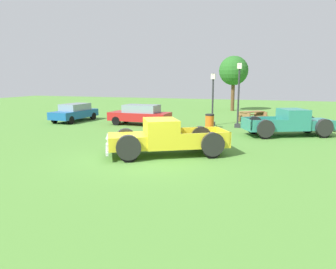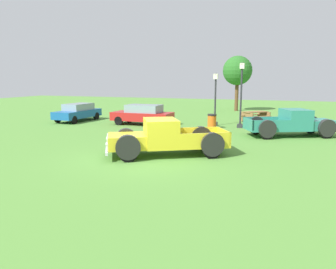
% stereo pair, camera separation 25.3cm
% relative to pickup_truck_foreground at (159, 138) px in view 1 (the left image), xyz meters
% --- Properties ---
extents(ground_plane, '(80.00, 80.00, 0.00)m').
position_rel_pickup_truck_foreground_xyz_m(ground_plane, '(-0.24, -0.81, -0.75)').
color(ground_plane, '#548C38').
extents(pickup_truck_foreground, '(5.34, 4.08, 1.57)m').
position_rel_pickup_truck_foreground_xyz_m(pickup_truck_foreground, '(0.00, 0.00, 0.00)').
color(pickup_truck_foreground, yellow).
rests_on(pickup_truck_foreground, ground_plane).
extents(pickup_truck_behind_left, '(5.32, 3.71, 1.54)m').
position_rel_pickup_truck_foreground_xyz_m(pickup_truck_behind_left, '(5.59, 7.05, -0.01)').
color(pickup_truck_behind_left, '#2D8475').
rests_on(pickup_truck_behind_left, ground_plane).
extents(sedan_distant_a, '(1.87, 4.13, 1.35)m').
position_rel_pickup_truck_foreground_xyz_m(sedan_distant_a, '(-10.08, 8.50, -0.04)').
color(sedan_distant_a, '#195699').
rests_on(sedan_distant_a, ground_plane).
extents(sedan_distant_b, '(4.31, 1.83, 1.43)m').
position_rel_pickup_truck_foreground_xyz_m(sedan_distant_b, '(-4.52, 8.34, 0.00)').
color(sedan_distant_b, '#B21E1E').
rests_on(sedan_distant_b, ground_plane).
extents(lamp_post_near, '(0.36, 0.36, 4.31)m').
position_rel_pickup_truck_foreground_xyz_m(lamp_post_near, '(2.19, 9.27, 1.51)').
color(lamp_post_near, '#2D2D33').
rests_on(lamp_post_near, ground_plane).
extents(lamp_post_far, '(0.36, 0.36, 3.64)m').
position_rel_pickup_truck_foreground_xyz_m(lamp_post_far, '(0.39, 9.68, 1.17)').
color(lamp_post_far, '#2D2D33').
rests_on(lamp_post_far, ground_plane).
extents(picnic_table, '(2.32, 2.31, 0.78)m').
position_rel_pickup_truck_foreground_xyz_m(picnic_table, '(2.89, 12.82, -0.25)').
color(picnic_table, olive).
rests_on(picnic_table, ground_plane).
extents(trash_can, '(0.59, 0.59, 0.95)m').
position_rel_pickup_truck_foreground_xyz_m(trash_can, '(0.48, 8.30, -0.27)').
color(trash_can, orange).
rests_on(trash_can, ground_plane).
extents(oak_tree_east, '(2.93, 2.93, 5.52)m').
position_rel_pickup_truck_foreground_xyz_m(oak_tree_east, '(0.30, 20.88, 3.27)').
color(oak_tree_east, brown).
rests_on(oak_tree_east, ground_plane).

